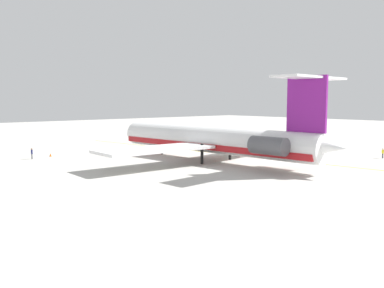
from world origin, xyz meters
TOP-DOWN VIEW (x-y plane):
  - ground at (0.00, 0.00)m, footprint 297.62×297.62m
  - main_jetliner at (4.34, 6.21)m, footprint 44.86×39.79m
  - ground_crew_near_nose at (-11.45, -18.05)m, footprint 0.43×0.27m
  - ground_crew_near_tail at (29.20, -5.30)m, footprint 0.27×0.43m
  - ground_crew_portside at (27.13, 27.21)m, footprint 0.36×0.34m
  - safety_cone_nose at (28.16, 23.57)m, footprint 0.40×0.40m
  - taxiway_centreline at (5.60, -2.48)m, footprint 87.47×12.06m

SIDE VIEW (x-z plane):
  - ground at x=0.00m, z-range 0.00..0.00m
  - taxiway_centreline at x=5.60m, z-range 0.00..0.01m
  - safety_cone_nose at x=28.16m, z-range 0.00..0.55m
  - ground_crew_near_tail at x=29.20m, z-range 0.23..1.93m
  - ground_crew_near_nose at x=-11.45m, z-range 0.23..1.94m
  - ground_crew_portside at x=27.13m, z-range 0.24..2.08m
  - main_jetliner at x=4.34m, z-range -2.97..10.09m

